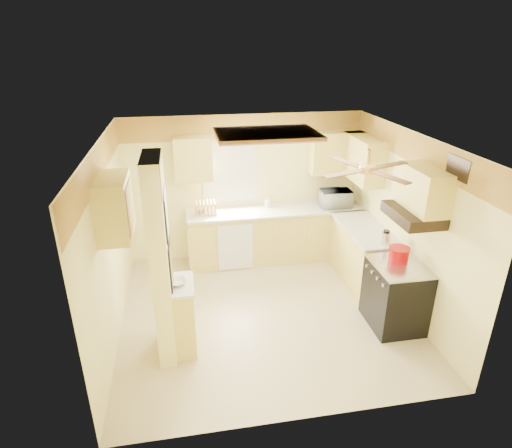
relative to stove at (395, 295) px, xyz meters
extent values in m
plane|color=#C8B58A|center=(-1.67, 0.55, -0.46)|extent=(4.00, 4.00, 0.00)
plane|color=white|center=(-1.67, 0.55, 2.04)|extent=(4.00, 4.00, 0.00)
plane|color=#FFF19B|center=(-1.67, 2.45, 0.79)|extent=(4.00, 0.00, 4.00)
plane|color=#FFF19B|center=(-1.67, -1.35, 0.79)|extent=(4.00, 0.00, 4.00)
plane|color=#FFF19B|center=(-3.67, 0.55, 0.79)|extent=(0.00, 3.80, 3.80)
plane|color=#FFF19B|center=(0.33, 0.55, 0.79)|extent=(0.00, 3.80, 3.80)
cube|color=#FFC74B|center=(-1.67, 2.43, 1.84)|extent=(4.00, 0.02, 0.40)
cube|color=#FFF19B|center=(-3.02, 0.00, 0.79)|extent=(0.20, 0.70, 2.50)
cube|color=#F4E573|center=(-2.80, 0.00, -0.01)|extent=(0.25, 0.55, 0.90)
cube|color=silver|center=(-2.80, 0.00, 0.46)|extent=(0.28, 0.58, 0.04)
cube|color=#F4E573|center=(-1.17, 2.15, -0.01)|extent=(3.00, 0.60, 0.90)
cube|color=#F4E573|center=(0.03, 1.15, -0.01)|extent=(0.60, 1.40, 0.90)
cube|color=silver|center=(-1.17, 2.14, 0.46)|extent=(3.04, 0.64, 0.04)
cube|color=silver|center=(0.02, 1.15, 0.46)|extent=(0.64, 1.44, 0.04)
cube|color=white|center=(-1.92, 1.84, -0.03)|extent=(0.58, 0.02, 0.80)
cube|color=white|center=(-1.92, 2.44, 1.09)|extent=(0.92, 0.02, 1.02)
cube|color=white|center=(-1.92, 2.44, 1.09)|extent=(0.80, 0.02, 0.90)
cube|color=#F4E573|center=(-2.52, 2.27, 1.39)|extent=(0.60, 0.35, 0.70)
cube|color=#F4E573|center=(-0.12, 2.27, 1.39)|extent=(0.90, 0.35, 0.70)
cube|color=#F4E573|center=(0.16, 1.80, 1.39)|extent=(0.35, 1.00, 0.70)
cube|color=#F4E573|center=(-3.49, 0.30, 1.39)|extent=(0.35, 0.75, 0.70)
cube|color=#F4E573|center=(0.16, 0.00, 1.49)|extent=(0.35, 0.76, 0.52)
cube|color=black|center=(0.00, 0.00, -0.01)|extent=(0.65, 0.76, 0.90)
cube|color=silver|center=(0.00, 0.00, 0.44)|extent=(0.66, 0.77, 0.02)
cylinder|color=silver|center=(-0.33, -0.25, 0.34)|extent=(0.03, 0.05, 0.05)
cylinder|color=silver|center=(-0.33, -0.08, 0.34)|extent=(0.03, 0.05, 0.05)
cylinder|color=silver|center=(-0.33, 0.08, 0.34)|extent=(0.03, 0.05, 0.05)
cylinder|color=silver|center=(-0.33, 0.25, 0.34)|extent=(0.03, 0.05, 0.05)
cube|color=black|center=(0.07, 0.00, 1.16)|extent=(0.50, 0.76, 0.14)
cube|color=black|center=(-2.91, 0.00, 1.39)|extent=(0.02, 0.42, 0.57)
cube|color=white|center=(-2.90, 0.00, 1.39)|extent=(0.01, 0.37, 0.52)
cube|color=black|center=(-2.91, 0.00, 0.74)|extent=(0.02, 0.42, 0.57)
cube|color=yellow|center=(-2.90, 0.00, 0.74)|extent=(0.01, 0.37, 0.52)
cube|color=brown|center=(-1.57, 1.05, 2.00)|extent=(1.35, 0.95, 0.06)
cube|color=white|center=(-1.57, 1.05, 1.97)|extent=(1.15, 0.75, 0.02)
cylinder|color=gold|center=(-0.67, -0.15, 1.96)|extent=(0.04, 0.04, 0.16)
cylinder|color=gold|center=(-0.67, -0.15, 1.82)|extent=(0.18, 0.18, 0.08)
cube|color=brown|center=(-0.37, -0.04, 1.82)|extent=(0.55, 0.28, 0.01)
cube|color=brown|center=(-0.78, 0.15, 1.82)|extent=(0.28, 0.55, 0.01)
cube|color=brown|center=(-0.97, -0.26, 1.82)|extent=(0.55, 0.28, 0.01)
cube|color=brown|center=(-0.56, -0.45, 1.82)|extent=(0.28, 0.55, 0.01)
cube|color=black|center=(0.31, -0.35, 1.84)|extent=(0.02, 0.40, 0.25)
imported|color=white|center=(-0.13, 2.11, 0.62)|extent=(0.53, 0.37, 0.29)
imported|color=white|center=(-2.85, 0.00, 0.51)|extent=(0.27, 0.27, 0.05)
cylinder|color=#A40606|center=(0.04, 0.13, 0.54)|extent=(0.26, 0.26, 0.16)
cylinder|color=#A40606|center=(0.04, 0.13, 0.63)|extent=(0.28, 0.28, 0.02)
cylinder|color=silver|center=(0.07, 0.58, 0.57)|extent=(0.13, 0.13, 0.18)
cylinder|color=black|center=(0.07, 0.58, 0.67)|extent=(0.09, 0.09, 0.03)
cube|color=#DCB07F|center=(-2.36, 2.17, 0.50)|extent=(0.35, 0.26, 0.04)
cube|color=#DCB07F|center=(-2.50, 2.17, 0.58)|extent=(0.02, 0.24, 0.20)
cube|color=#DCB07F|center=(-2.45, 2.17, 0.58)|extent=(0.02, 0.24, 0.20)
cube|color=#DCB07F|center=(-2.39, 2.17, 0.58)|extent=(0.02, 0.24, 0.20)
cube|color=#DCB07F|center=(-2.33, 2.17, 0.58)|extent=(0.02, 0.24, 0.20)
cube|color=#DCB07F|center=(-2.27, 2.17, 0.58)|extent=(0.02, 0.24, 0.20)
cube|color=#DCB07F|center=(-2.21, 2.17, 0.58)|extent=(0.02, 0.24, 0.20)
cylinder|color=white|center=(-2.45, 2.17, 0.58)|extent=(0.01, 0.20, 0.20)
cylinder|color=white|center=(-2.33, 2.17, 0.58)|extent=(0.01, 0.20, 0.20)
cylinder|color=white|center=(-1.29, 2.28, 0.54)|extent=(0.10, 0.10, 0.13)
cylinder|color=#DCB07F|center=(-1.27, 2.28, 0.58)|extent=(0.01, 0.01, 0.20)
cylinder|color=#DCB07F|center=(-1.29, 2.30, 0.58)|extent=(0.01, 0.01, 0.20)
cylinder|color=#DCB07F|center=(-1.31, 2.28, 0.58)|extent=(0.01, 0.01, 0.20)
cylinder|color=#DCB07F|center=(-1.29, 2.26, 0.58)|extent=(0.01, 0.01, 0.20)
camera|label=1|loc=(-2.69, -4.46, 3.16)|focal=30.00mm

